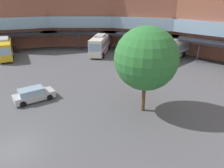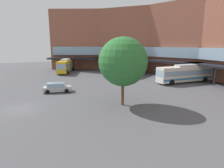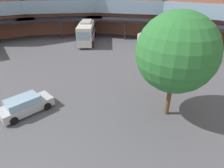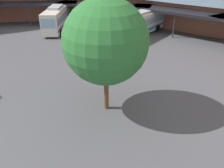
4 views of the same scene
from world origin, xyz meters
TOP-DOWN VIEW (x-y plane):
  - bus_0 at (-4.65, 30.09)m, footprint 2.94×12.50m
  - bus_1 at (-17.21, 25.11)m, footprint 8.02×9.84m
  - plaza_tree at (3.43, 12.02)m, footprint 6.09×6.09m

SIDE VIEW (x-z plane):
  - bus_0 at x=-4.65m, z-range 0.02..3.67m
  - bus_1 at x=-17.21m, z-range 0.02..3.91m
  - plaza_tree at x=3.43m, z-range 1.25..9.86m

